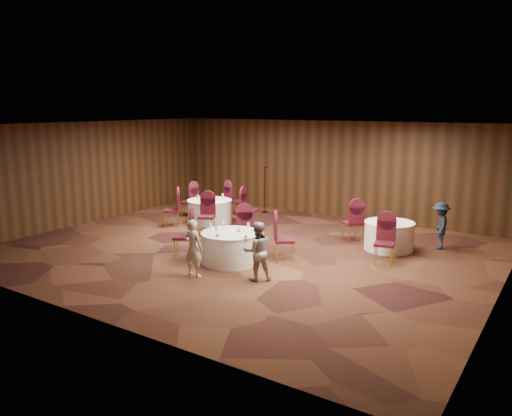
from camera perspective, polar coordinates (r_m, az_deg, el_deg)
The scene contains 15 objects.
ground at distance 13.02m, azimuth -1.22°, elevation -4.80°, with size 12.00×12.00×0.00m, color black.
room_shell at distance 12.61m, azimuth -1.26°, elevation 3.80°, with size 12.00×12.00×12.00m.
table_main at distance 11.91m, azimuth -2.91°, elevation -4.50°, with size 1.41×1.41×0.74m.
table_left at distance 16.01m, azimuth -5.32°, elevation -0.36°, with size 1.42×1.42×0.74m.
table_right at distance 13.39m, azimuth 14.95°, elevation -3.07°, with size 1.27×1.27×0.74m.
chairs_main at distance 12.54m, azimuth -2.22°, elevation -3.08°, with size 2.97×2.18×1.00m.
chairs_left at distance 15.96m, azimuth -5.25°, elevation 0.07°, with size 3.02×3.14×1.00m.
chairs_right at distance 13.10m, azimuth 12.60°, elevation -2.71°, with size 2.13×2.25×1.00m.
tabletop_main at distance 11.62m, azimuth -2.68°, elevation -2.51°, with size 1.14×1.01×0.22m.
tabletop_left at distance 15.93m, azimuth -5.35°, elevation 1.22°, with size 0.84×0.85×0.22m.
tabletop_right at distance 13.00m, azimuth 15.53°, elevation -1.16°, with size 0.08×0.08×0.22m.
mic_stand at distance 17.50m, azimuth 1.00°, elevation 1.04°, with size 0.24×0.24×1.62m.
woman_a at distance 10.97m, azimuth -7.18°, elevation -4.56°, with size 0.47×0.31×1.28m, color silver.
woman_b at distance 10.65m, azimuth 0.14°, elevation -4.95°, with size 0.62×0.49×1.28m, color #A7A7AC.
man_c at distance 13.83m, azimuth 20.31°, elevation -1.90°, with size 0.80×0.46×1.24m, color #151E30.
Camera 1 is at (7.09, -10.29, 3.66)m, focal length 35.00 mm.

